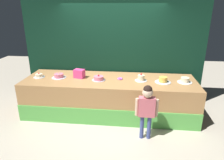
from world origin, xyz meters
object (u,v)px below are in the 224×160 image
at_px(cake_far_left, 39,76).
at_px(cake_left, 59,76).
at_px(cake_center_left, 99,78).
at_px(donut, 120,79).
at_px(child_figure, 147,105).
at_px(cake_center_right, 141,78).
at_px(pink_box, 79,74).
at_px(cake_right, 163,80).
at_px(cake_far_right, 185,80).

relative_size(cake_far_left, cake_left, 0.77).
relative_size(cake_left, cake_center_left, 1.11).
bearing_deg(cake_far_left, donut, 1.83).
height_order(child_figure, cake_center_right, child_figure).
bearing_deg(cake_center_right, cake_left, -180.00).
bearing_deg(cake_center_left, donut, 12.45).
distance_m(child_figure, pink_box, 1.83).
bearing_deg(cake_left, cake_right, -1.18).
relative_size(donut, cake_far_right, 0.38).
height_order(child_figure, cake_center_left, child_figure).
xyz_separation_m(cake_far_left, cake_center_right, (2.38, 0.02, 0.02)).
bearing_deg(cake_far_left, child_figure, -20.24).
xyz_separation_m(pink_box, cake_far_left, (-0.95, -0.08, -0.06)).
bearing_deg(pink_box, child_figure, -32.99).
bearing_deg(cake_center_right, donut, 175.03).
bearing_deg(child_figure, cake_center_left, 140.28).
distance_m(cake_far_left, cake_center_right, 2.39).
bearing_deg(cake_far_left, cake_far_right, 0.25).
xyz_separation_m(cake_far_left, cake_center_left, (1.43, -0.04, 0.01)).
xyz_separation_m(pink_box, cake_right, (1.91, -0.10, -0.05)).
bearing_deg(cake_right, donut, 174.57).
distance_m(donut, cake_far_right, 1.43).
distance_m(donut, cake_far_left, 1.91).
relative_size(cake_far_left, cake_right, 0.74).
distance_m(child_figure, cake_center_left, 1.37).
relative_size(cake_far_left, cake_center_left, 0.85).
xyz_separation_m(cake_far_left, cake_right, (2.86, -0.03, 0.02)).
bearing_deg(cake_left, cake_center_right, 0.00).
bearing_deg(cake_center_left, cake_right, 0.58).
bearing_deg(pink_box, cake_center_right, -2.23).
xyz_separation_m(child_figure, cake_far_right, (0.86, 0.93, 0.19)).
xyz_separation_m(pink_box, cake_left, (-0.48, -0.06, -0.06)).
bearing_deg(cake_center_left, cake_far_right, 1.77).
bearing_deg(cake_left, pink_box, 6.67).
bearing_deg(donut, cake_left, -178.33).
height_order(child_figure, cake_far_left, child_figure).
xyz_separation_m(donut, cake_center_left, (-0.48, -0.11, 0.03)).
bearing_deg(cake_left, cake_far_right, -0.09).
xyz_separation_m(child_figure, donut, (-0.57, 0.97, 0.15)).
distance_m(cake_center_left, cake_far_right, 1.91).
bearing_deg(cake_center_left, cake_far_left, 178.23).
xyz_separation_m(cake_far_left, cake_far_right, (3.34, 0.01, 0.01)).
xyz_separation_m(cake_center_left, cake_far_right, (1.91, 0.06, 0.00)).
bearing_deg(cake_far_right, cake_center_left, -178.23).
relative_size(child_figure, cake_center_left, 3.60).
height_order(donut, cake_center_left, cake_center_left).
height_order(cake_center_right, cake_far_right, cake_center_right).
relative_size(cake_center_left, cake_far_right, 0.95).
bearing_deg(cake_right, child_figure, -113.57).
distance_m(pink_box, cake_far_right, 2.39).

